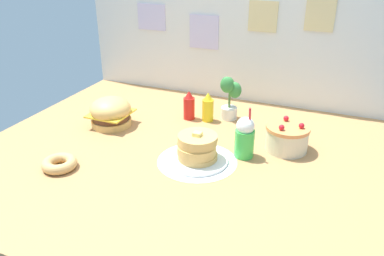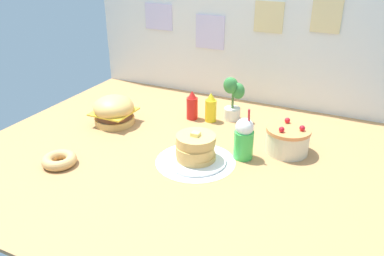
{
  "view_description": "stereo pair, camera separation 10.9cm",
  "coord_description": "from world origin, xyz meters",
  "px_view_note": "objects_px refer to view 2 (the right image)",
  "views": [
    {
      "loc": [
        0.86,
        -1.83,
        1.13
      ],
      "look_at": [
        0.05,
        0.12,
        0.12
      ],
      "focal_mm": 36.57,
      "sensor_mm": 36.0,
      "label": 1
    },
    {
      "loc": [
        0.96,
        -1.79,
        1.13
      ],
      "look_at": [
        0.05,
        0.12,
        0.12
      ],
      "focal_mm": 36.57,
      "sensor_mm": 36.0,
      "label": 2
    }
  ],
  "objects_px": {
    "donut_pink_glaze": "(59,160)",
    "potted_plant": "(233,97)",
    "burger": "(114,111)",
    "pancake_stack": "(195,150)",
    "cream_soda_cup": "(244,139)",
    "layer_cake": "(288,140)",
    "ketchup_bottle": "(192,106)",
    "mustard_bottle": "(210,108)"
  },
  "relations": [
    {
      "from": "pancake_stack",
      "to": "ketchup_bottle",
      "type": "height_order",
      "value": "ketchup_bottle"
    },
    {
      "from": "pancake_stack",
      "to": "donut_pink_glaze",
      "type": "bearing_deg",
      "value": -151.68
    },
    {
      "from": "burger",
      "to": "donut_pink_glaze",
      "type": "distance_m",
      "value": 0.6
    },
    {
      "from": "layer_cake",
      "to": "donut_pink_glaze",
      "type": "distance_m",
      "value": 1.32
    },
    {
      "from": "layer_cake",
      "to": "potted_plant",
      "type": "xyz_separation_m",
      "value": [
        -0.46,
        0.31,
        0.09
      ]
    },
    {
      "from": "burger",
      "to": "pancake_stack",
      "type": "xyz_separation_m",
      "value": [
        0.72,
        -0.23,
        -0.02
      ]
    },
    {
      "from": "ketchup_bottle",
      "to": "potted_plant",
      "type": "bearing_deg",
      "value": 23.19
    },
    {
      "from": "burger",
      "to": "mustard_bottle",
      "type": "distance_m",
      "value": 0.66
    },
    {
      "from": "donut_pink_glaze",
      "to": "potted_plant",
      "type": "relative_size",
      "value": 0.61
    },
    {
      "from": "cream_soda_cup",
      "to": "potted_plant",
      "type": "xyz_separation_m",
      "value": [
        -0.25,
        0.49,
        0.05
      ]
    },
    {
      "from": "burger",
      "to": "cream_soda_cup",
      "type": "xyz_separation_m",
      "value": [
        0.95,
        -0.07,
        0.03
      ]
    },
    {
      "from": "pancake_stack",
      "to": "layer_cake",
      "type": "relative_size",
      "value": 1.36
    },
    {
      "from": "ketchup_bottle",
      "to": "cream_soda_cup",
      "type": "relative_size",
      "value": 0.67
    },
    {
      "from": "mustard_bottle",
      "to": "cream_soda_cup",
      "type": "height_order",
      "value": "cream_soda_cup"
    },
    {
      "from": "layer_cake",
      "to": "donut_pink_glaze",
      "type": "height_order",
      "value": "layer_cake"
    },
    {
      "from": "mustard_bottle",
      "to": "potted_plant",
      "type": "bearing_deg",
      "value": 35.26
    },
    {
      "from": "ketchup_bottle",
      "to": "mustard_bottle",
      "type": "relative_size",
      "value": 1.0
    },
    {
      "from": "burger",
      "to": "potted_plant",
      "type": "distance_m",
      "value": 0.82
    },
    {
      "from": "potted_plant",
      "to": "donut_pink_glaze",
      "type": "bearing_deg",
      "value": -122.92
    },
    {
      "from": "burger",
      "to": "potted_plant",
      "type": "height_order",
      "value": "potted_plant"
    },
    {
      "from": "burger",
      "to": "mustard_bottle",
      "type": "relative_size",
      "value": 1.33
    },
    {
      "from": "donut_pink_glaze",
      "to": "potted_plant",
      "type": "xyz_separation_m",
      "value": [
        0.65,
        1.01,
        0.14
      ]
    },
    {
      "from": "cream_soda_cup",
      "to": "donut_pink_glaze",
      "type": "relative_size",
      "value": 1.61
    },
    {
      "from": "pancake_stack",
      "to": "ketchup_bottle",
      "type": "distance_m",
      "value": 0.61
    },
    {
      "from": "potted_plant",
      "to": "cream_soda_cup",
      "type": "bearing_deg",
      "value": -63.01
    },
    {
      "from": "potted_plant",
      "to": "burger",
      "type": "bearing_deg",
      "value": -149.38
    },
    {
      "from": "mustard_bottle",
      "to": "cream_soda_cup",
      "type": "xyz_separation_m",
      "value": [
        0.38,
        -0.39,
        0.03
      ]
    },
    {
      "from": "burger",
      "to": "potted_plant",
      "type": "xyz_separation_m",
      "value": [
        0.71,
        0.42,
        0.07
      ]
    },
    {
      "from": "layer_cake",
      "to": "burger",
      "type": "bearing_deg",
      "value": -174.74
    },
    {
      "from": "ketchup_bottle",
      "to": "mustard_bottle",
      "type": "bearing_deg",
      "value": 8.42
    },
    {
      "from": "layer_cake",
      "to": "ketchup_bottle",
      "type": "distance_m",
      "value": 0.75
    },
    {
      "from": "potted_plant",
      "to": "mustard_bottle",
      "type": "bearing_deg",
      "value": -144.74
    },
    {
      "from": "pancake_stack",
      "to": "cream_soda_cup",
      "type": "distance_m",
      "value": 0.28
    },
    {
      "from": "mustard_bottle",
      "to": "donut_pink_glaze",
      "type": "relative_size",
      "value": 1.08
    },
    {
      "from": "burger",
      "to": "layer_cake",
      "type": "height_order",
      "value": "burger"
    },
    {
      "from": "burger",
      "to": "donut_pink_glaze",
      "type": "relative_size",
      "value": 1.43
    },
    {
      "from": "donut_pink_glaze",
      "to": "burger",
      "type": "bearing_deg",
      "value": 94.86
    },
    {
      "from": "mustard_bottle",
      "to": "potted_plant",
      "type": "xyz_separation_m",
      "value": [
        0.13,
        0.09,
        0.07
      ]
    },
    {
      "from": "mustard_bottle",
      "to": "cream_soda_cup",
      "type": "relative_size",
      "value": 0.67
    },
    {
      "from": "burger",
      "to": "ketchup_bottle",
      "type": "xyz_separation_m",
      "value": [
        0.45,
        0.31,
        0.0
      ]
    },
    {
      "from": "donut_pink_glaze",
      "to": "potted_plant",
      "type": "distance_m",
      "value": 1.21
    },
    {
      "from": "mustard_bottle",
      "to": "potted_plant",
      "type": "height_order",
      "value": "potted_plant"
    }
  ]
}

